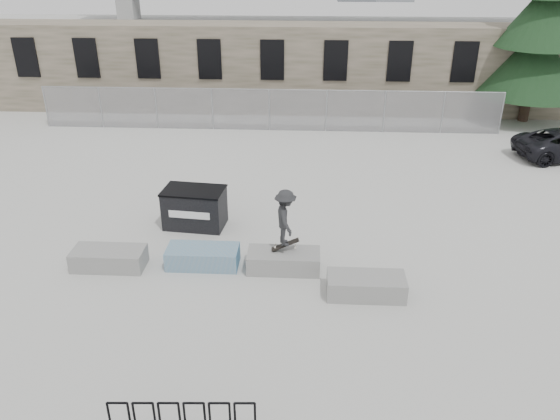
# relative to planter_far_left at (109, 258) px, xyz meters

# --- Properties ---
(ground) EXTENTS (120.00, 120.00, 0.00)m
(ground) POSITION_rel_planter_far_left_xyz_m (3.56, 0.28, -0.30)
(ground) COLOR #BBBBB6
(ground) RESTS_ON ground
(stone_wall) EXTENTS (36.00, 2.58, 4.50)m
(stone_wall) POSITION_rel_planter_far_left_xyz_m (3.56, 16.52, 1.96)
(stone_wall) COLOR #635B49
(stone_wall) RESTS_ON ground
(chainlink_fence) EXTENTS (22.06, 0.06, 2.02)m
(chainlink_fence) POSITION_rel_planter_far_left_xyz_m (3.56, 12.78, 0.74)
(chainlink_fence) COLOR gray
(chainlink_fence) RESTS_ON ground
(planter_far_left) EXTENTS (2.00, 0.90, 0.55)m
(planter_far_left) POSITION_rel_planter_far_left_xyz_m (0.00, 0.00, 0.00)
(planter_far_left) COLOR gray
(planter_far_left) RESTS_ON ground
(planter_center_left) EXTENTS (2.00, 0.90, 0.55)m
(planter_center_left) POSITION_rel_planter_far_left_xyz_m (2.61, 0.24, 0.00)
(planter_center_left) COLOR teal
(planter_center_left) RESTS_ON ground
(planter_center_right) EXTENTS (2.00, 0.90, 0.55)m
(planter_center_right) POSITION_rel_planter_far_left_xyz_m (4.89, 0.14, 0.00)
(planter_center_right) COLOR gray
(planter_center_right) RESTS_ON ground
(planter_offset) EXTENTS (2.00, 0.90, 0.55)m
(planter_offset) POSITION_rel_planter_far_left_xyz_m (7.06, -0.98, 0.00)
(planter_offset) COLOR gray
(planter_offset) RESTS_ON ground
(dumpster) EXTENTS (2.03, 1.36, 1.26)m
(dumpster) POSITION_rel_planter_far_left_xyz_m (1.93, 2.62, 0.34)
(dumpster) COLOR black
(dumpster) RESTS_ON ground
(spruce_tree) EXTENTS (5.26, 5.26, 11.50)m
(spruce_tree) POSITION_rel_planter_far_left_xyz_m (16.48, 15.08, 4.28)
(spruce_tree) COLOR #38281E
(spruce_tree) RESTS_ON ground
(skateboarder) EXTENTS (0.81, 1.14, 1.79)m
(skateboarder) POSITION_rel_planter_far_left_xyz_m (4.92, 0.24, 1.26)
(skateboarder) COLOR #262728
(skateboarder) RESTS_ON ground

